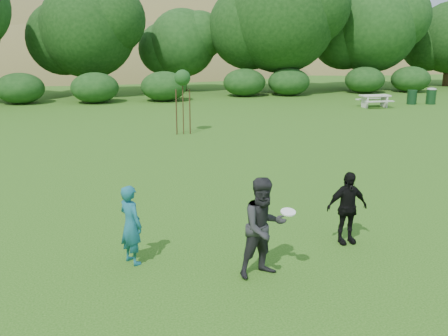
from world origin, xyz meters
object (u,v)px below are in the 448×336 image
Objects in this scene: trash_can_near at (412,97)px; picnic_table at (375,99)px; player_black at (347,208)px; player_teal at (131,225)px; trash_can_lidded at (431,96)px; player_grey at (264,227)px; sapling at (182,80)px.

trash_can_near is 3.20m from picnic_table.
player_black reaches higher than trash_can_near.
trash_can_lidded is (19.80, 19.26, -0.24)m from player_teal.
trash_can_lidded is (15.32, 19.26, -0.24)m from player_black.
trash_can_near is at bearing -75.97° from player_teal.
picnic_table is at bearing 41.46° from player_grey.
player_grey is 1.03× the size of picnic_table.
sapling reaches higher than picnic_table.
picnic_table is (-3.09, -0.84, 0.07)m from trash_can_near.
player_teal reaches higher than trash_can_near.
sapling is at bearing -156.74° from trash_can_near.
trash_can_near is (18.58, 19.50, -0.33)m from player_teal.
trash_can_lidded is (4.30, 0.59, 0.02)m from picnic_table.
player_black is 0.55× the size of sapling.
trash_can_lidded is at bearing -78.14° from player_teal.
sapling is 14.10m from picnic_table.
player_grey is at bearing -123.75° from picnic_table.
player_black is 21.69m from picnic_table.
picnic_table is (11.03, 18.67, -0.26)m from player_black.
player_black is at bearing -122.43° from player_teal.
player_grey is 1.19× the size of player_black.
trash_can_lidded reaches higher than trash_can_near.
player_black reaches higher than picnic_table.
trash_can_near is (16.26, 20.55, -0.48)m from player_grey.
player_black is at bearing -128.50° from trash_can_lidded.
trash_can_lidded is (1.21, -0.25, 0.09)m from trash_can_near.
picnic_table is 4.34m from trash_can_lidded.
player_grey is 1.77× the size of trash_can_lidded.
player_grey is (2.33, -1.05, 0.15)m from player_teal.
player_grey is 26.21m from trash_can_near.
player_grey is 13.88m from sapling.
player_grey is 2.07× the size of trash_can_near.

